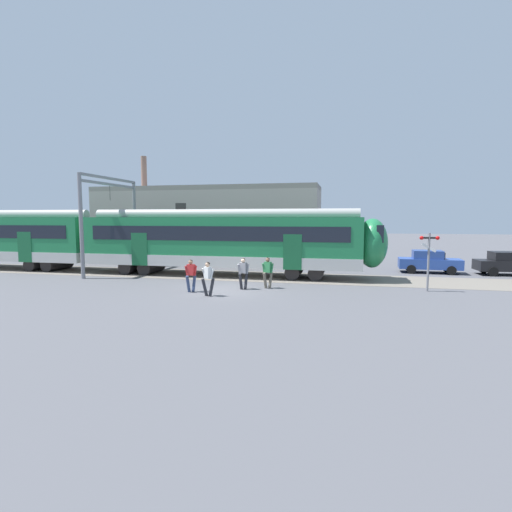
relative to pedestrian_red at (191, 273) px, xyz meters
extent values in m
plane|color=#515156|center=(1.46, 0.87, -0.99)|extent=(160.00, 160.00, 0.00)
cube|color=slate|center=(-11.37, 5.94, -0.98)|extent=(80.00, 4.40, 0.01)
cube|color=#B7B7B2|center=(-0.37, 5.94, 0.06)|extent=(18.00, 3.06, 0.70)
cube|color=#1E7542|center=(-0.37, 5.94, 1.61)|extent=(18.00, 3.00, 2.40)
cube|color=black|center=(-0.37, 4.43, 1.81)|extent=(16.56, 0.03, 0.90)
cube|color=#165731|center=(4.58, 4.42, 0.76)|extent=(1.10, 0.04, 2.10)
cube|color=#165731|center=(-5.32, 4.42, 0.76)|extent=(1.10, 0.04, 2.10)
cylinder|color=#9C9C97|center=(-0.37, 5.94, 2.99)|extent=(17.64, 0.70, 0.70)
cube|color=black|center=(-3.07, 5.94, 3.54)|extent=(0.70, 0.12, 0.40)
cylinder|color=black|center=(5.91, 5.94, -0.54)|extent=(0.90, 2.40, 0.90)
cylinder|color=black|center=(4.51, 5.94, -0.54)|extent=(0.90, 2.40, 0.90)
cylinder|color=black|center=(-5.25, 5.94, -0.54)|extent=(0.90, 2.40, 0.90)
cylinder|color=black|center=(-6.65, 5.94, -0.54)|extent=(0.90, 2.40, 0.90)
ellipsoid|color=#1E7542|center=(9.18, 5.94, 1.26)|extent=(1.80, 2.85, 2.95)
cube|color=black|center=(9.53, 5.94, 1.86)|extent=(0.40, 2.40, 1.00)
cube|color=#165731|center=(-14.02, 4.42, 0.76)|extent=(1.10, 0.04, 2.10)
cylinder|color=black|center=(-12.69, 5.94, -0.54)|extent=(0.90, 2.40, 0.90)
cylinder|color=black|center=(-14.09, 5.94, -0.54)|extent=(0.90, 2.40, 0.90)
cylinder|color=navy|center=(-0.11, -0.15, -0.56)|extent=(0.20, 0.37, 0.87)
cylinder|color=navy|center=(0.10, 0.10, -0.56)|extent=(0.20, 0.37, 0.87)
cube|color=red|center=(0.00, -0.02, 0.15)|extent=(0.39, 0.29, 0.56)
cylinder|color=red|center=(0.23, 0.03, 0.10)|extent=(0.12, 0.26, 0.52)
cylinder|color=red|center=(-0.23, -0.07, 0.10)|extent=(0.12, 0.26, 0.52)
sphere|color=#9E7051|center=(-0.01, -0.04, 0.54)|extent=(0.22, 0.22, 0.22)
sphere|color=black|center=(0.00, -0.02, 0.57)|extent=(0.20, 0.20, 0.20)
cube|color=black|center=(0.02, 0.16, 0.17)|extent=(0.30, 0.20, 0.40)
cylinder|color=#28282D|center=(1.04, -0.89, -0.56)|extent=(0.33, 0.37, 0.87)
cylinder|color=#28282D|center=(1.35, -0.77, -0.56)|extent=(0.33, 0.37, 0.87)
cube|color=silver|center=(1.20, -0.83, 0.15)|extent=(0.43, 0.41, 0.56)
cylinder|color=silver|center=(1.42, -0.89, 0.10)|extent=(0.22, 0.25, 0.52)
cylinder|color=silver|center=(0.97, -0.76, 0.10)|extent=(0.22, 0.25, 0.52)
sphere|color=tan|center=(1.19, -0.84, 0.54)|extent=(0.22, 0.22, 0.22)
sphere|color=black|center=(1.20, -0.83, 0.57)|extent=(0.20, 0.20, 0.20)
cylinder|color=#28282D|center=(2.28, 1.20, -0.56)|extent=(0.21, 0.37, 0.87)
cylinder|color=#28282D|center=(2.51, 1.44, -0.56)|extent=(0.21, 0.37, 0.87)
cube|color=gray|center=(2.40, 1.32, 0.15)|extent=(0.40, 0.30, 0.56)
cylinder|color=gray|center=(2.63, 1.36, 0.10)|extent=(0.13, 0.26, 0.52)
cylinder|color=gray|center=(2.17, 1.28, 0.10)|extent=(0.13, 0.26, 0.52)
sphere|color=beige|center=(2.39, 1.30, 0.54)|extent=(0.22, 0.22, 0.22)
sphere|color=black|center=(2.40, 1.32, 0.57)|extent=(0.20, 0.20, 0.20)
cylinder|color=#6B6051|center=(3.47, 1.80, -0.56)|extent=(0.25, 0.38, 0.87)
cylinder|color=#6B6051|center=(3.73, 2.01, -0.56)|extent=(0.25, 0.38, 0.87)
cube|color=#2D7F47|center=(3.60, 1.91, 0.15)|extent=(0.42, 0.34, 0.56)
cylinder|color=#2D7F47|center=(3.83, 1.92, 0.10)|extent=(0.16, 0.26, 0.52)
cylinder|color=#2D7F47|center=(3.36, 1.90, 0.10)|extent=(0.16, 0.26, 0.52)
sphere|color=brown|center=(3.59, 1.89, 0.54)|extent=(0.22, 0.22, 0.22)
sphere|color=black|center=(3.60, 1.91, 0.57)|extent=(0.20, 0.20, 0.20)
cube|color=#284799|center=(13.26, 10.21, -0.35)|extent=(4.07, 1.82, 0.68)
cube|color=navy|center=(13.11, 10.22, 0.27)|extent=(1.96, 1.52, 0.56)
cube|color=black|center=(14.06, 10.17, 0.23)|extent=(0.18, 1.37, 0.48)
cylinder|color=black|center=(14.54, 10.93, -0.69)|extent=(0.61, 0.23, 0.60)
cylinder|color=black|center=(14.47, 9.38, -0.69)|extent=(0.61, 0.23, 0.60)
cylinder|color=black|center=(12.06, 11.04, -0.69)|extent=(0.61, 0.23, 0.60)
cylinder|color=black|center=(11.99, 9.49, -0.69)|extent=(0.61, 0.23, 0.60)
cube|color=black|center=(18.13, 10.18, -0.35)|extent=(4.08, 1.85, 0.68)
cube|color=black|center=(17.99, 10.17, 0.27)|extent=(1.97, 1.54, 0.56)
cylinder|color=black|center=(16.85, 10.89, -0.69)|extent=(0.61, 0.23, 0.60)
cylinder|color=black|center=(16.94, 9.34, -0.69)|extent=(0.61, 0.23, 0.60)
cylinder|color=gray|center=(-8.26, 2.74, 2.26)|extent=(0.24, 0.24, 6.50)
cylinder|color=gray|center=(-8.26, 9.14, 2.26)|extent=(0.24, 0.24, 6.50)
cube|color=gray|center=(-8.26, 5.94, 5.46)|extent=(0.20, 6.40, 0.16)
cube|color=gray|center=(-8.26, 5.94, 5.06)|extent=(0.20, 6.40, 0.16)
cylinder|color=black|center=(-8.26, 5.94, 4.46)|extent=(0.03, 0.03, 1.00)
cylinder|color=gray|center=(11.77, 2.82, 0.51)|extent=(0.11, 0.11, 3.00)
cube|color=black|center=(11.77, 2.82, 1.76)|extent=(0.80, 0.10, 0.10)
sphere|color=red|center=(11.39, 2.76, 1.76)|extent=(0.20, 0.20, 0.20)
sphere|color=red|center=(12.15, 2.76, 1.76)|extent=(0.20, 0.20, 0.20)
cube|color=white|center=(11.77, 2.79, 1.26)|extent=(0.72, 0.03, 0.48)
cube|color=gray|center=(-4.22, 14.12, 2.01)|extent=(19.38, 5.00, 6.00)
cube|color=gray|center=(-4.22, 14.12, 5.21)|extent=(19.38, 5.00, 0.40)
cylinder|color=#8C6656|center=(-10.04, 14.12, 6.61)|extent=(0.50, 0.50, 3.20)
camera|label=1|loc=(7.63, -18.85, 2.79)|focal=28.00mm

